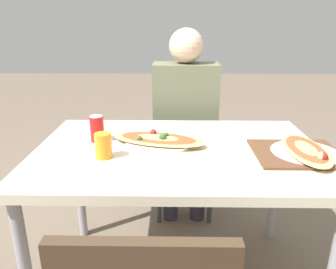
{
  "coord_description": "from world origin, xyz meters",
  "views": [
    {
      "loc": [
        -0.02,
        -1.39,
        1.3
      ],
      "look_at": [
        -0.05,
        0.02,
        0.81
      ],
      "focal_mm": 35.0,
      "sensor_mm": 36.0,
      "label": 1
    }
  ],
  "objects": [
    {
      "name": "dining_table",
      "position": [
        0.0,
        0.0,
        0.68
      ],
      "size": [
        1.29,
        0.86,
        0.75
      ],
      "color": "beige",
      "rests_on": "ground_plane"
    },
    {
      "name": "chair_far_seated",
      "position": [
        0.05,
        0.76,
        0.52
      ],
      "size": [
        0.4,
        0.4,
        0.91
      ],
      "rotation": [
        0.0,
        0.0,
        3.14
      ],
      "color": "#3F2D1E",
      "rests_on": "ground_plane"
    },
    {
      "name": "person_seated",
      "position": [
        0.05,
        0.65,
        0.74
      ],
      "size": [
        0.41,
        0.25,
        1.26
      ],
      "rotation": [
        0.0,
        0.0,
        3.14
      ],
      "color": "#2D2D38",
      "rests_on": "ground_plane"
    },
    {
      "name": "pizza_main",
      "position": [
        -0.09,
        0.05,
        0.77
      ],
      "size": [
        0.48,
        0.3,
        0.06
      ],
      "color": "white",
      "rests_on": "dining_table"
    },
    {
      "name": "soda_can",
      "position": [
        -0.39,
        0.09,
        0.81
      ],
      "size": [
        0.07,
        0.07,
        0.12
      ],
      "color": "red",
      "rests_on": "dining_table"
    },
    {
      "name": "drink_glass",
      "position": [
        -0.32,
        -0.11,
        0.8
      ],
      "size": [
        0.07,
        0.07,
        0.11
      ],
      "color": "orange",
      "rests_on": "dining_table"
    },
    {
      "name": "serving_tray",
      "position": [
        0.52,
        -0.07,
        0.76
      ],
      "size": [
        0.37,
        0.32,
        0.01
      ],
      "color": "brown",
      "rests_on": "dining_table"
    },
    {
      "name": "pizza_second",
      "position": [
        0.55,
        -0.07,
        0.77
      ],
      "size": [
        0.29,
        0.4,
        0.06
      ],
      "color": "white",
      "rests_on": "dining_table"
    }
  ]
}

